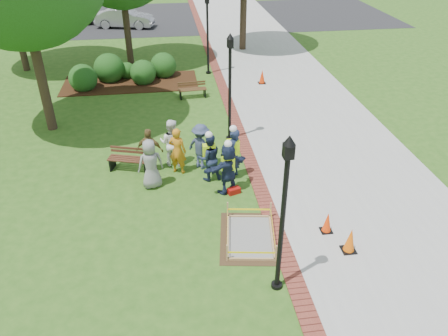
{
  "coord_description": "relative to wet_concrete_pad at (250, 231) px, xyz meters",
  "views": [
    {
      "loc": [
        -1.12,
        -10.52,
        8.26
      ],
      "look_at": [
        0.5,
        1.2,
        1.0
      ],
      "focal_mm": 35.0,
      "sensor_mm": 36.0,
      "label": 1
    }
  ],
  "objects": [
    {
      "name": "brick_edging",
      "position": [
        0.82,
        11.08,
        -0.22
      ],
      "size": [
        0.5,
        60.0,
        0.03
      ],
      "primitive_type": "cube",
      "color": "maroon",
      "rests_on": "ground"
    },
    {
      "name": "hivis_worker_c",
      "position": [
        -0.8,
        3.25,
        0.68
      ],
      "size": [
        0.58,
        0.41,
        1.84
      ],
      "color": "#1C2A49",
      "rests_on": "ground"
    },
    {
      "name": "shrub_b",
      "position": [
        -5.01,
        13.63,
        -0.23
      ],
      "size": [
        1.59,
        1.59,
        1.59
      ],
      "primitive_type": "sphere",
      "color": "#1D4213",
      "rests_on": "ground"
    },
    {
      "name": "hivis_worker_b",
      "position": [
        0.01,
        3.27,
        0.75
      ],
      "size": [
        0.68,
        0.69,
        2.0
      ],
      "color": "#1A2545",
      "rests_on": "ground"
    },
    {
      "name": "hivis_worker_a",
      "position": [
        -0.29,
        2.42,
        0.71
      ],
      "size": [
        0.67,
        0.58,
        1.91
      ],
      "color": "#1A2644",
      "rests_on": "ground"
    },
    {
      "name": "shrub_c",
      "position": [
        -3.23,
        13.01,
        -0.23
      ],
      "size": [
        1.34,
        1.34,
        1.34
      ],
      "primitive_type": "sphere",
      "color": "#1D4213",
      "rests_on": "ground"
    },
    {
      "name": "toolbox",
      "position": [
        -0.11,
        2.27,
        -0.13
      ],
      "size": [
        0.46,
        0.35,
        0.21
      ],
      "primitive_type": "cube",
      "rotation": [
        0.0,
        0.0,
        0.33
      ],
      "color": "#99100B",
      "rests_on": "ground"
    },
    {
      "name": "ground",
      "position": [
        -0.93,
        1.08,
        -0.23
      ],
      "size": [
        100.0,
        100.0,
        0.0
      ],
      "primitive_type": "plane",
      "color": "#285116",
      "rests_on": "ground"
    },
    {
      "name": "lamp_far",
      "position": [
        0.32,
        14.08,
        2.25
      ],
      "size": [
        0.28,
        0.28,
        4.26
      ],
      "color": "black",
      "rests_on": "ground"
    },
    {
      "name": "lamp_mid",
      "position": [
        0.32,
        6.08,
        2.25
      ],
      "size": [
        0.28,
        0.28,
        4.26
      ],
      "color": "black",
      "rests_on": "ground"
    },
    {
      "name": "cone_front",
      "position": [
        2.59,
        -0.92,
        0.13
      ],
      "size": [
        0.39,
        0.39,
        0.77
      ],
      "color": "black",
      "rests_on": "ground"
    },
    {
      "name": "casual_person_b",
      "position": [
        -1.85,
        3.85,
        0.63
      ],
      "size": [
        0.65,
        0.55,
        1.72
      ],
      "color": "#BF7316",
      "rests_on": "ground"
    },
    {
      "name": "casual_person_c",
      "position": [
        -2.03,
        4.45,
        0.65
      ],
      "size": [
        0.65,
        0.52,
        1.76
      ],
      "color": "white",
      "rests_on": "ground"
    },
    {
      "name": "bench_near",
      "position": [
        -3.56,
        4.24,
        0.02
      ],
      "size": [
        1.56,
        0.9,
        0.8
      ],
      "color": "#512A1B",
      "rests_on": "ground"
    },
    {
      "name": "shrub_a",
      "position": [
        -6.22,
        12.49,
        -0.23
      ],
      "size": [
        1.42,
        1.42,
        1.42
      ],
      "primitive_type": "sphere",
      "color": "#1D4213",
      "rests_on": "ground"
    },
    {
      "name": "shrub_e",
      "position": [
        -4.12,
        13.99,
        -0.23
      ],
      "size": [
        0.91,
        0.91,
        0.91
      ],
      "primitive_type": "sphere",
      "color": "#1D4213",
      "rests_on": "ground"
    },
    {
      "name": "bench_far",
      "position": [
        -0.83,
        10.69,
        0.0
      ],
      "size": [
        1.41,
        0.59,
        0.74
      ],
      "color": "#4E321A",
      "rests_on": "ground"
    },
    {
      "name": "casual_person_e",
      "position": [
        -1.01,
        4.07,
        0.61
      ],
      "size": [
        0.64,
        0.62,
        1.7
      ],
      "color": "#343E5B",
      "rests_on": "ground"
    },
    {
      "name": "casual_person_d",
      "position": [
        -2.8,
        4.11,
        0.58
      ],
      "size": [
        0.59,
        0.46,
        1.62
      ],
      "color": "brown",
      "rests_on": "ground"
    },
    {
      "name": "casual_person_a",
      "position": [
        -2.76,
        3.07,
        0.64
      ],
      "size": [
        0.62,
        0.48,
        1.74
      ],
      "color": "gray",
      "rests_on": "ground"
    },
    {
      "name": "parking_lot",
      "position": [
        -0.93,
        28.08,
        -0.23
      ],
      "size": [
        36.0,
        12.0,
        0.01
      ],
      "primitive_type": "cube",
      "color": "black",
      "rests_on": "ground"
    },
    {
      "name": "shrub_d",
      "position": [
        -2.16,
        13.94,
        -0.23
      ],
      "size": [
        1.41,
        1.41,
        1.41
      ],
      "primitive_type": "sphere",
      "color": "#1D4213",
      "rests_on": "ground"
    },
    {
      "name": "sidewalk",
      "position": [
        4.07,
        11.08,
        -0.22
      ],
      "size": [
        6.0,
        60.0,
        0.02
      ],
      "primitive_type": "cube",
      "color": "#9E9E99",
      "rests_on": "ground"
    },
    {
      "name": "mulch_bed",
      "position": [
        -3.93,
        13.08,
        -0.21
      ],
      "size": [
        7.0,
        3.0,
        0.05
      ],
      "primitive_type": "cube",
      "color": "#381E0F",
      "rests_on": "ground"
    },
    {
      "name": "lamp_near",
      "position": [
        0.32,
        -1.92,
        2.25
      ],
      "size": [
        0.28,
        0.28,
        4.26
      ],
      "color": "black",
      "rests_on": "ground"
    },
    {
      "name": "parked_car_b",
      "position": [
        -4.83,
        25.26,
        -0.23
      ],
      "size": [
        3.1,
        5.14,
        1.56
      ],
      "primitive_type": "imported",
      "rotation": [
        0.0,
        0.0,
        1.35
      ],
      "color": "gray",
      "rests_on": "ground"
    },
    {
      "name": "cone_far",
      "position": [
        2.95,
        12.1,
        0.13
      ],
      "size": [
        0.38,
        0.38,
        0.75
      ],
      "color": "black",
      "rests_on": "ground"
    },
    {
      "name": "wet_concrete_pad",
      "position": [
        0.0,
        0.0,
        0.0
      ],
      "size": [
        2.03,
        2.53,
        0.55
      ],
      "color": "#47331E",
      "rests_on": "ground"
    },
    {
      "name": "parked_car_a",
      "position": [
        -8.78,
        26.74,
        -0.23
      ],
      "size": [
        3.24,
        5.3,
        1.61
      ],
      "primitive_type": "imported",
      "rotation": [
        0.0,
        0.0,
        1.81
      ],
      "color": "#272729",
      "rests_on": "ground"
    },
    {
      "name": "cone_back",
      "position": [
        2.26,
        -0.03,
        0.09
      ],
      "size": [
        0.34,
        0.34,
        0.67
      ],
      "color": "black",
      "rests_on": "ground"
    }
  ]
}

